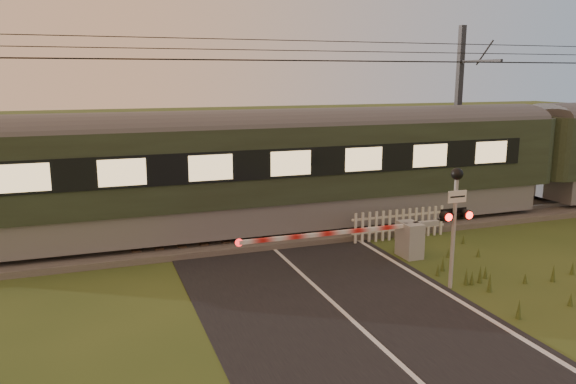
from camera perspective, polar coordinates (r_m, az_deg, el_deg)
name	(u,v)px	position (r m, az deg, el deg)	size (l,w,h in m)	color
ground	(345,315)	(12.42, 5.83, -12.31)	(160.00, 160.00, 0.00)	#33481B
road	(351,319)	(12.23, 6.39, -12.66)	(6.00, 140.00, 0.03)	black
track_bed	(258,233)	(18.12, -3.03, -4.21)	(140.00, 3.40, 0.39)	#47423D
overhead_wires	(256,52)	(17.43, -3.24, 13.97)	(120.00, 0.62, 0.62)	black
train	(531,154)	(23.14, 23.50, 3.56)	(39.73, 2.74, 3.70)	slate
boom_gate	(402,239)	(16.12, 11.46, -4.66)	(5.98, 0.77, 1.02)	gray
crossing_signal	(455,207)	(13.77, 16.62, -1.42)	(0.75, 0.33, 2.95)	gray
picket_fence	(400,224)	(17.92, 11.26, -3.22)	(3.30, 0.08, 0.96)	silver
catenary_mast	(459,112)	(23.59, 16.96, 7.79)	(0.22, 2.46, 6.96)	#2D2D30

